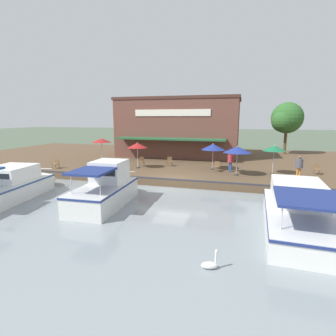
{
  "coord_description": "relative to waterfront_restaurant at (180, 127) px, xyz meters",
  "views": [
    {
      "loc": [
        17.92,
        4.83,
        5.06
      ],
      "look_at": [
        -1.0,
        -0.51,
        1.3
      ],
      "focal_mm": 28.0,
      "sensor_mm": 36.0,
      "label": 1
    }
  ],
  "objects": [
    {
      "name": "patio_umbrella_near_quay_edge",
      "position": [
        8.32,
        4.95,
        -1.4
      ],
      "size": [
        2.04,
        2.04,
        2.28
      ],
      "color": "#B7B7B7",
      "rests_on": "quay_deck"
    },
    {
      "name": "cafe_chair_facing_river",
      "position": [
        9.15,
        5.41,
        -2.91
      ],
      "size": [
        0.45,
        0.45,
        0.85
      ],
      "color": "brown",
      "rests_on": "quay_deck"
    },
    {
      "name": "tree_downstream_bank",
      "position": [
        -4.2,
        12.43,
        0.99
      ],
      "size": [
        4.0,
        3.81,
        6.39
      ],
      "color": "brown",
      "rests_on": "quay_deck"
    },
    {
      "name": "motorboat_fourth_along",
      "position": [
        17.7,
        -0.19,
        -3.02
      ],
      "size": [
        6.15,
        2.57,
        2.49
      ],
      "color": "silver",
      "rests_on": "river_water"
    },
    {
      "name": "patio_umbrella_by_entrance",
      "position": [
        9.49,
        -1.65,
        -1.34
      ],
      "size": [
        1.77,
        1.77,
        2.31
      ],
      "color": "#B7B7B7",
      "rests_on": "quay_deck"
    },
    {
      "name": "cafe_chair_beside_entrance",
      "position": [
        7.75,
        0.88,
        -2.91
      ],
      "size": [
        0.57,
        0.57,
        0.85
      ],
      "color": "brown",
      "rests_on": "quay_deck"
    },
    {
      "name": "cafe_chair_far_corner_seat",
      "position": [
        8.45,
        -1.66,
        -2.91
      ],
      "size": [
        0.58,
        0.58,
        0.85
      ],
      "color": "brown",
      "rests_on": "quay_deck"
    },
    {
      "name": "cafe_chair_under_first_umbrella",
      "position": [
        11.22,
        -4.29,
        -2.91
      ],
      "size": [
        0.48,
        0.48,
        0.85
      ],
      "color": "brown",
      "rests_on": "quay_deck"
    },
    {
      "name": "quay_edge_fender",
      "position": [
        13.23,
        2.51,
        -3.34
      ],
      "size": [
        0.2,
        50.4,
        0.1
      ],
      "primitive_type": "cube",
      "color": "#2D2D33",
      "rests_on": "quay_deck"
    },
    {
      "name": "person_near_entrance",
      "position": [
        10.39,
        11.5,
        -2.28
      ],
      "size": [
        0.5,
        0.5,
        1.75
      ],
      "color": "orange",
      "rests_on": "quay_deck"
    },
    {
      "name": "motorboat_far_downstream",
      "position": [
        18.26,
        10.03,
        -3.16
      ],
      "size": [
        8.08,
        3.2,
        2.05
      ],
      "color": "white",
      "rests_on": "river_water"
    },
    {
      "name": "quay_deck",
      "position": [
        2.33,
        2.51,
        -3.69
      ],
      "size": [
        22.0,
        56.0,
        0.6
      ],
      "primitive_type": "cube",
      "color": "brown",
      "rests_on": "ground"
    },
    {
      "name": "tree_upstream_bank",
      "position": [
        -2.86,
        0.94,
        1.82
      ],
      "size": [
        4.1,
        3.9,
        7.28
      ],
      "color": "brown",
      "rests_on": "quay_deck"
    },
    {
      "name": "swan",
      "position": [
        23.17,
        6.52,
        -3.76
      ],
      "size": [
        0.41,
        0.63,
        0.69
      ],
      "color": "white",
      "rests_on": "river_water"
    },
    {
      "name": "person_mid_patio",
      "position": [
        8.96,
        6.5,
        -2.35
      ],
      "size": [
        0.47,
        0.47,
        1.66
      ],
      "color": "#2D5193",
      "rests_on": "quay_deck"
    },
    {
      "name": "patio_umbrella_back_row",
      "position": [
        7.5,
        -6.37,
        -1.16
      ],
      "size": [
        1.97,
        1.97,
        2.47
      ],
      "color": "#B7B7B7",
      "rests_on": "quay_deck"
    },
    {
      "name": "cafe_chair_back_row_seat",
      "position": [
        8.16,
        13.26,
        -2.91
      ],
      "size": [
        0.47,
        0.47,
        0.85
      ],
      "color": "brown",
      "rests_on": "quay_deck"
    },
    {
      "name": "motorboat_mid_row",
      "position": [
        18.74,
        -6.58,
        -3.16
      ],
      "size": [
        8.61,
        3.75,
        2.33
      ],
      "color": "white",
      "rests_on": "river_water"
    },
    {
      "name": "patio_umbrella_far_corner",
      "position": [
        10.21,
        7.04,
        -1.35
      ],
      "size": [
        2.17,
        2.17,
        2.32
      ],
      "color": "#B7B7B7",
      "rests_on": "quay_deck"
    },
    {
      "name": "cafe_chair_mid_patio",
      "position": [
        11.68,
        -8.65,
        -2.91
      ],
      "size": [
        0.44,
        0.44,
        0.85
      ],
      "color": "brown",
      "rests_on": "quay_deck"
    },
    {
      "name": "waterfront_restaurant",
      "position": [
        0.0,
        0.0,
        0.0
      ],
      "size": [
        9.51,
        14.05,
        6.77
      ],
      "color": "brown",
      "rests_on": "quay_deck"
    },
    {
      "name": "patio_umbrella_mid_patio_left",
      "position": [
        8.96,
        9.85,
        -1.29
      ],
      "size": [
        1.81,
        1.81,
        2.36
      ],
      "color": "#B7B7B7",
      "rests_on": "quay_deck"
    },
    {
      "name": "ground_plane",
      "position": [
        13.33,
        2.51,
        -3.99
      ],
      "size": [
        220.0,
        220.0,
        0.0
      ],
      "primitive_type": "plane",
      "color": "#4C5B47"
    }
  ]
}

